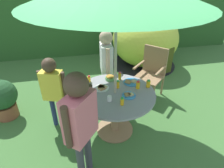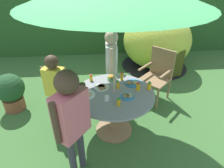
% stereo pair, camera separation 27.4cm
% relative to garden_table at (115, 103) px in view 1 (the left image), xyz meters
% --- Properties ---
extents(ground_plane, '(10.00, 10.00, 0.02)m').
position_rel_garden_table_xyz_m(ground_plane, '(0.00, 0.00, -0.54)').
color(ground_plane, '#3D6B33').
extents(hedge_backdrop, '(9.00, 0.70, 2.06)m').
position_rel_garden_table_xyz_m(hedge_backdrop, '(0.00, 3.55, 0.50)').
color(hedge_backdrop, '#285623').
rests_on(hedge_backdrop, ground_plane).
extents(garden_table, '(1.14, 1.14, 0.71)m').
position_rel_garden_table_xyz_m(garden_table, '(0.00, 0.00, 0.00)').
color(garden_table, '#93704C').
rests_on(garden_table, ground_plane).
extents(wooden_chair, '(0.68, 0.68, 0.98)m').
position_rel_garden_table_xyz_m(wooden_chair, '(0.91, 0.87, 0.01)').
color(wooden_chair, '#93704C').
rests_on(wooden_chair, ground_plane).
extents(dome_tent, '(2.09, 2.09, 1.38)m').
position_rel_garden_table_xyz_m(dome_tent, '(1.28, 2.27, 0.16)').
color(dome_tent, '#B2C63F').
rests_on(dome_tent, ground_plane).
extents(potted_plant, '(0.50, 0.50, 0.70)m').
position_rel_garden_table_xyz_m(potted_plant, '(-1.76, 0.71, -0.14)').
color(potted_plant, brown).
rests_on(potted_plant, ground_plane).
extents(child_in_white_shirt, '(0.23, 0.46, 1.35)m').
position_rel_garden_table_xyz_m(child_in_white_shirt, '(0.03, 0.88, 0.34)').
color(child_in_white_shirt, '#3F3F47').
rests_on(child_in_white_shirt, ground_plane).
extents(child_in_yellow_shirt, '(0.39, 0.26, 1.19)m').
position_rel_garden_table_xyz_m(child_in_yellow_shirt, '(-0.87, 0.30, 0.23)').
color(child_in_yellow_shirt, navy).
rests_on(child_in_yellow_shirt, ground_plane).
extents(child_in_pink_shirt, '(0.39, 0.42, 1.43)m').
position_rel_garden_table_xyz_m(child_in_pink_shirt, '(-0.52, -0.66, 0.39)').
color(child_in_pink_shirt, '#3F3F47').
rests_on(child_in_pink_shirt, ground_plane).
extents(snack_bowl, '(0.15, 0.15, 0.08)m').
position_rel_garden_table_xyz_m(snack_bowl, '(-0.00, 0.38, 0.22)').
color(snack_bowl, '#66B259').
rests_on(snack_bowl, garden_table).
extents(plate_center_front, '(0.19, 0.19, 0.03)m').
position_rel_garden_table_xyz_m(plate_center_front, '(0.17, -0.11, 0.20)').
color(plate_center_front, '#338CD8').
rests_on(plate_center_front, garden_table).
extents(plate_center_back, '(0.22, 0.22, 0.03)m').
position_rel_garden_table_xyz_m(plate_center_back, '(-0.17, 0.15, 0.20)').
color(plate_center_back, white).
rests_on(plate_center_back, garden_table).
extents(plate_far_left, '(0.24, 0.24, 0.03)m').
position_rel_garden_table_xyz_m(plate_far_left, '(-0.39, -0.03, 0.20)').
color(plate_far_left, white).
rests_on(plate_far_left, garden_table).
extents(plate_near_left, '(0.25, 0.25, 0.03)m').
position_rel_garden_table_xyz_m(plate_near_left, '(0.30, 0.22, 0.20)').
color(plate_near_left, '#338CD8').
rests_on(plate_near_left, garden_table).
extents(juice_bottle_near_right, '(0.05, 0.05, 0.10)m').
position_rel_garden_table_xyz_m(juice_bottle_near_right, '(-0.33, 0.38, 0.24)').
color(juice_bottle_near_right, yellow).
rests_on(juice_bottle_near_right, garden_table).
extents(juice_bottle_far_right, '(0.05, 0.05, 0.13)m').
position_rel_garden_table_xyz_m(juice_bottle_far_right, '(0.15, 0.36, 0.25)').
color(juice_bottle_far_right, yellow).
rests_on(juice_bottle_far_right, garden_table).
extents(juice_bottle_mid_left, '(0.05, 0.05, 0.13)m').
position_rel_garden_table_xyz_m(juice_bottle_mid_left, '(0.07, 0.12, 0.25)').
color(juice_bottle_mid_left, yellow).
rests_on(juice_bottle_mid_left, garden_table).
extents(juice_bottle_mid_right, '(0.05, 0.05, 0.11)m').
position_rel_garden_table_xyz_m(juice_bottle_mid_right, '(0.03, -0.29, 0.24)').
color(juice_bottle_mid_right, yellow).
rests_on(juice_bottle_mid_right, garden_table).
extents(juice_bottle_front_edge, '(0.06, 0.06, 0.12)m').
position_rel_garden_table_xyz_m(juice_bottle_front_edge, '(0.51, 0.05, 0.24)').
color(juice_bottle_front_edge, yellow).
rests_on(juice_bottle_front_edge, garden_table).
extents(juice_bottle_back_edge, '(0.06, 0.06, 0.12)m').
position_rel_garden_table_xyz_m(juice_bottle_back_edge, '(0.35, 0.05, 0.25)').
color(juice_bottle_back_edge, yellow).
rests_on(juice_bottle_back_edge, garden_table).
extents(cup_near, '(0.06, 0.06, 0.07)m').
position_rel_garden_table_xyz_m(cup_near, '(-0.12, -0.17, 0.23)').
color(cup_near, white).
rests_on(cup_near, garden_table).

